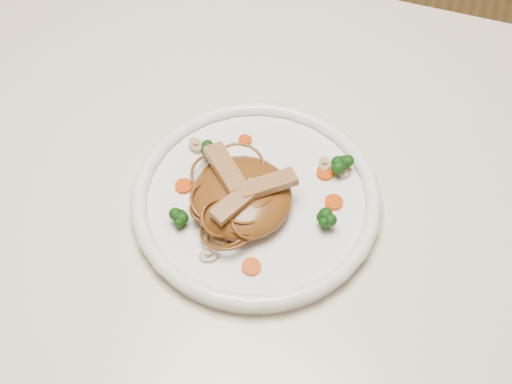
% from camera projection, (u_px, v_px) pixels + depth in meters
% --- Properties ---
extents(ground, '(4.00, 4.00, 0.00)m').
position_uv_depth(ground, '(237.00, 378.00, 1.54)').
color(ground, brown).
rests_on(ground, ground).
extents(table, '(1.20, 0.80, 0.75)m').
position_uv_depth(table, '(228.00, 213.00, 1.01)').
color(table, beige).
rests_on(table, ground).
extents(plate, '(0.36, 0.36, 0.02)m').
position_uv_depth(plate, '(256.00, 202.00, 0.89)').
color(plate, white).
rests_on(plate, table).
extents(noodle_mound, '(0.16, 0.16, 0.04)m').
position_uv_depth(noodle_mound, '(241.00, 197.00, 0.86)').
color(noodle_mound, brown).
rests_on(noodle_mound, plate).
extents(chicken_a, '(0.07, 0.06, 0.01)m').
position_uv_depth(chicken_a, '(268.00, 184.00, 0.84)').
color(chicken_a, '#A37C4D').
rests_on(chicken_a, noodle_mound).
extents(chicken_b, '(0.07, 0.07, 0.01)m').
position_uv_depth(chicken_b, '(226.00, 168.00, 0.86)').
color(chicken_b, '#A37C4D').
rests_on(chicken_b, noodle_mound).
extents(chicken_c, '(0.05, 0.07, 0.01)m').
position_uv_depth(chicken_c, '(236.00, 201.00, 0.83)').
color(chicken_c, '#A37C4D').
rests_on(chicken_c, noodle_mound).
extents(broccoli_0, '(0.03, 0.03, 0.03)m').
position_uv_depth(broccoli_0, '(342.00, 165.00, 0.89)').
color(broccoli_0, '#113E0D').
rests_on(broccoli_0, plate).
extents(broccoli_1, '(0.03, 0.03, 0.03)m').
position_uv_depth(broccoli_1, '(213.00, 149.00, 0.91)').
color(broccoli_1, '#113E0D').
rests_on(broccoli_1, plate).
extents(broccoli_2, '(0.03, 0.03, 0.03)m').
position_uv_depth(broccoli_2, '(179.00, 218.00, 0.85)').
color(broccoli_2, '#113E0D').
rests_on(broccoli_2, plate).
extents(broccoli_3, '(0.03, 0.03, 0.03)m').
position_uv_depth(broccoli_3, '(327.00, 219.00, 0.85)').
color(broccoli_3, '#113E0D').
rests_on(broccoli_3, plate).
extents(carrot_0, '(0.03, 0.03, 0.00)m').
position_uv_depth(carrot_0, '(325.00, 173.00, 0.90)').
color(carrot_0, '#D94307').
rests_on(carrot_0, plate).
extents(carrot_1, '(0.03, 0.03, 0.00)m').
position_uv_depth(carrot_1, '(184.00, 186.00, 0.89)').
color(carrot_1, '#D94307').
rests_on(carrot_1, plate).
extents(carrot_2, '(0.03, 0.03, 0.00)m').
position_uv_depth(carrot_2, '(334.00, 202.00, 0.88)').
color(carrot_2, '#D94307').
rests_on(carrot_2, plate).
extents(carrot_3, '(0.02, 0.02, 0.00)m').
position_uv_depth(carrot_3, '(245.00, 140.00, 0.93)').
color(carrot_3, '#D94307').
rests_on(carrot_3, plate).
extents(carrot_4, '(0.02, 0.02, 0.00)m').
position_uv_depth(carrot_4, '(251.00, 267.00, 0.83)').
color(carrot_4, '#D94307').
rests_on(carrot_4, plate).
extents(mushroom_0, '(0.03, 0.03, 0.01)m').
position_uv_depth(mushroom_0, '(209.00, 255.00, 0.83)').
color(mushroom_0, '#C3B492').
rests_on(mushroom_0, plate).
extents(mushroom_1, '(0.02, 0.02, 0.01)m').
position_uv_depth(mushroom_1, '(344.00, 171.00, 0.90)').
color(mushroom_1, '#C3B492').
rests_on(mushroom_1, plate).
extents(mushroom_2, '(0.04, 0.04, 0.01)m').
position_uv_depth(mushroom_2, '(196.00, 146.00, 0.93)').
color(mushroom_2, '#C3B492').
rests_on(mushroom_2, plate).
extents(mushroom_3, '(0.03, 0.03, 0.01)m').
position_uv_depth(mushroom_3, '(324.00, 165.00, 0.91)').
color(mushroom_3, '#C3B492').
rests_on(mushroom_3, plate).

